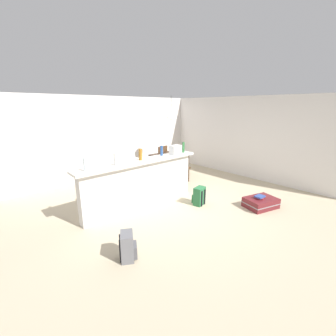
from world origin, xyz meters
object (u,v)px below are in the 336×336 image
Objects in this scene: dining_table at (170,157)px; dining_chair_near_partition at (180,164)px; bottle_white at (116,159)px; backpack_green at (199,196)px; book_stack at (260,197)px; grocery_bag at (175,150)px; bottle_amber at (140,154)px; pendant_lamp at (171,116)px; bottle_blue at (162,151)px; backpack_grey at (128,247)px; suitcase_flat_maroon at (261,203)px; dining_chair_far_side at (161,158)px; bottle_clear at (85,165)px; bottle_green at (183,147)px.

dining_table is 1.18× the size of dining_chair_near_partition.
dining_chair_near_partition is (2.54, 0.74, -0.68)m from bottle_white.
dining_chair_near_partition is 2.21× the size of backpack_green.
book_stack is (2.50, -1.81, -0.94)m from bottle_white.
backpack_green is (0.03, -0.76, -0.98)m from grocery_bag.
pendant_lamp reaches higher than bottle_amber.
bottle_blue is at bearing 159.93° from grocery_bag.
book_stack is at bearing -91.44° from dining_table.
bottle_amber is 2.10m from backpack_grey.
grocery_bag is at bearing 117.72° from suitcase_flat_maroon.
bottle_clear is at bearing -151.78° from dining_chair_far_side.
bottle_clear is 3.80m from suitcase_flat_maroon.
pendant_lamp reaches higher than dining_table.
bottle_white reaches higher than dining_table.
backpack_green is at bearing -111.79° from dining_chair_far_side.
bottle_white reaches higher than grocery_bag.
bottle_blue is 0.25× the size of dining_chair_far_side.
backpack_green is (-1.02, -2.55, -0.31)m from dining_chair_far_side.
dining_chair_far_side is (2.64, 1.74, -0.68)m from bottle_white.
grocery_bag is at bearing -174.07° from bottle_green.
backpack_green is (-0.96, -2.02, -0.44)m from dining_table.
bottle_blue is (0.64, 0.05, -0.01)m from bottle_amber.
backpack_grey is (-2.53, -1.33, -1.00)m from bottle_green.
dining_table is (3.20, 1.23, -0.54)m from bottle_clear.
bottle_blue is 0.21× the size of dining_table.
bottle_green is at bearing 27.81° from backpack_grey.
bottle_white reaches higher than backpack_grey.
bottle_amber is 0.98m from grocery_bag.
backpack_green is (2.24, -0.80, -0.99)m from bottle_clear.
dining_chair_near_partition is 2.61m from suitcase_flat_maroon.
bottle_amber is at bearing -159.83° from dining_chair_near_partition.
backpack_green is at bearing -67.60° from bottle_blue.
bottle_amber is 1.29m from bottle_green.
dining_chair_far_side is at bearing 50.26° from bottle_blue.
pendant_lamp reaches higher than bottle_white.
grocery_bag reaches higher than backpack_grey.
dining_chair_far_side is at bearing 68.21° from backpack_green.
backpack_grey is at bearing -166.49° from backpack_green.
pendant_lamp is at bearing 22.69° from dining_table.
bottle_clear is 0.58× the size of backpack_grey.
grocery_bag is at bearing -127.94° from dining_table.
dining_chair_near_partition is at bearing 59.21° from backpack_green.
bottle_blue is 0.36m from grocery_bag.
dining_chair_far_side reaches higher than backpack_green.
pendant_lamp is at bearing 59.20° from bottle_green.
dining_chair_near_partition is (1.28, 0.66, -0.67)m from bottle_blue.
bottle_white is 1.90m from bottle_green.
bottle_green is (1.28, -0.04, 0.01)m from bottle_amber.
suitcase_flat_maroon is at bearing -8.79° from backpack_grey.
dining_chair_near_partition is at bearing -95.58° from dining_chair_far_side.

